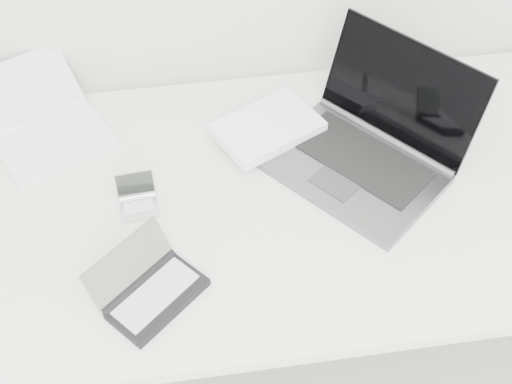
{
  "coord_description": "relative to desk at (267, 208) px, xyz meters",
  "views": [
    {
      "loc": [
        -0.18,
        0.54,
        1.92
      ],
      "look_at": [
        -0.03,
        1.51,
        0.79
      ],
      "focal_mm": 50.0,
      "sensor_mm": 36.0,
      "label": 1
    }
  ],
  "objects": [
    {
      "name": "netbook_open_white",
      "position": [
        -0.49,
        0.27,
        0.07
      ],
      "size": [
        0.36,
        0.38,
        0.11
      ],
      "rotation": [
        0.0,
        0.0,
        0.47
      ],
      "color": "white",
      "rests_on": "desk"
    },
    {
      "name": "desk",
      "position": [
        0.0,
        0.0,
        0.0
      ],
      "size": [
        1.6,
        0.8,
        0.73
      ],
      "color": "white",
      "rests_on": "ground"
    },
    {
      "name": "palmtop_charcoal",
      "position": [
        -0.27,
        -0.22,
        0.07
      ],
      "size": [
        0.24,
        0.24,
        0.1
      ],
      "rotation": [
        0.0,
        0.0,
        0.71
      ],
      "color": "black",
      "rests_on": "desk"
    },
    {
      "name": "pda_silver",
      "position": [
        -0.28,
        0.01,
        0.06
      ],
      "size": [
        0.09,
        0.09,
        0.06
      ],
      "rotation": [
        0.0,
        0.0,
        0.08
      ],
      "color": "silver",
      "rests_on": "desk"
    },
    {
      "name": "laptop_large",
      "position": [
        0.19,
        0.1,
        0.09
      ],
      "size": [
        0.6,
        0.51,
        0.25
      ],
      "rotation": [
        0.0,
        0.0,
        -0.87
      ],
      "color": "slate",
      "rests_on": "desk"
    }
  ]
}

